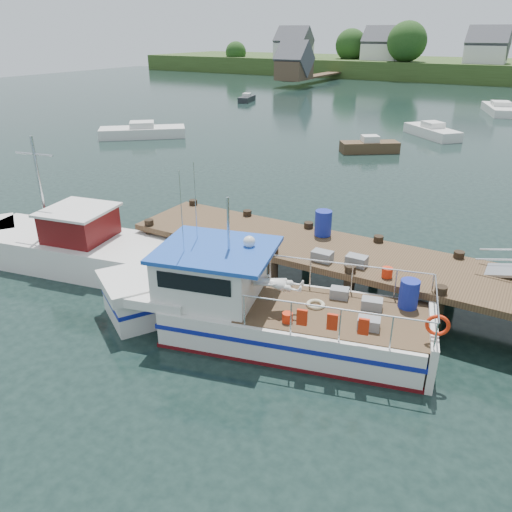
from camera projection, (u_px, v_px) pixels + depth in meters
The scene contains 8 objects.
ground_plane at pixel (304, 281), 16.77m from camera, with size 160.00×160.00×0.00m, color black.
lobster_boat at pixel (253, 307), 13.56m from camera, with size 9.64×4.68×4.63m.
work_boat at pixel (61, 244), 17.85m from camera, with size 8.66×3.93×4.53m.
moored_rowboat at pixel (370, 146), 34.25m from camera, with size 3.98×3.36×1.14m.
moored_a at pixel (143, 131), 39.06m from camera, with size 6.42×5.92×1.20m.
moored_b at pixel (432, 131), 39.18m from camera, with size 5.09×4.95×1.17m.
moored_d at pixel (500, 109), 50.18m from camera, with size 4.37×7.38×1.19m.
moored_e at pixel (247, 98), 58.47m from camera, with size 2.00×3.66×0.96m.
Camera 1 is at (6.09, -13.70, 7.72)m, focal length 35.00 mm.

